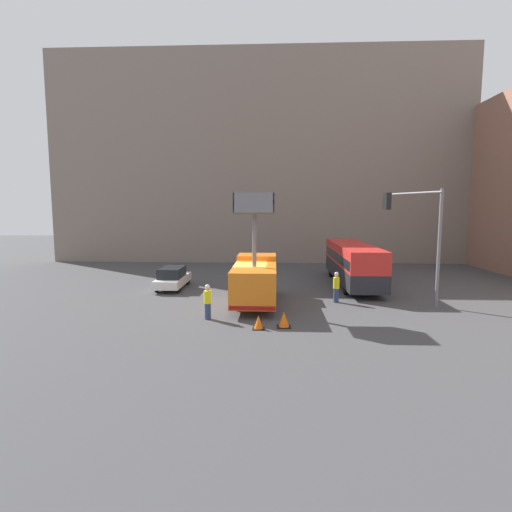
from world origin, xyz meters
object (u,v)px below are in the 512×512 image
Objects in this scene: road_worker_near_truck at (208,302)px; traffic_cone_near_truck at (259,323)px; utility_truck at (255,278)px; road_worker_directing at (336,287)px; city_bus at (353,261)px; traffic_cone_mid_road at (284,320)px; parked_car_curbside at (173,278)px; traffic_light_pole at (422,228)px.

road_worker_near_truck is 2.81× the size of traffic_cone_near_truck.
road_worker_near_truck is at bearing -124.15° from utility_truck.
utility_truck is 5.14m from traffic_cone_near_truck.
city_bus is at bearing -61.88° from road_worker_directing.
traffic_cone_near_truck is 0.86× the size of traffic_cone_mid_road.
city_bus is at bearing 42.98° from utility_truck.
city_bus is 2.52× the size of parked_car_curbside.
traffic_light_pole is (2.35, -7.24, 2.81)m from city_bus.
utility_truck is 9.85m from traffic_light_pole.
traffic_cone_mid_road is (1.21, 0.35, 0.05)m from traffic_cone_near_truck.
utility_truck is 0.61× the size of city_bus.
traffic_cone_near_truck is (-6.61, -11.48, -1.48)m from city_bus.
road_worker_near_truck is 0.97× the size of road_worker_directing.
traffic_cone_near_truck is (-8.96, -4.23, -4.29)m from traffic_light_pole.
parked_car_curbside is (-6.14, 4.48, -0.82)m from utility_truck.
traffic_cone_near_truck is (2.68, -1.57, -0.61)m from road_worker_near_truck.
parked_car_curbside is at bearing 143.89° from utility_truck.
city_bus reaches higher than road_worker_directing.
traffic_cone_mid_road is (-7.75, -3.89, -4.24)m from traffic_light_pole.
parked_car_curbside is at bearing 161.43° from traffic_light_pole.
road_worker_directing is 6.27m from traffic_cone_mid_road.
traffic_cone_near_truck is 11.48m from parked_car_curbside.
city_bus is 6.26m from road_worker_directing.
city_bus is 13.61m from road_worker_near_truck.
traffic_light_pole is 3.64× the size of road_worker_directing.
road_worker_directing is at bearing 58.07° from traffic_cone_mid_road.
road_worker_directing is at bearing 7.94° from utility_truck.
road_worker_near_truck is 4.12m from traffic_cone_mid_road.
utility_truck is 4.15m from road_worker_near_truck.
parked_car_curbside reaches higher than traffic_cone_mid_road.
city_bus is 6.07× the size of road_worker_directing.
road_worker_directing is (-4.45, 1.41, -3.66)m from traffic_light_pole.
traffic_cone_near_truck is at bearing -154.72° from traffic_light_pole.
road_worker_near_truck reaches higher than parked_car_curbside.
road_worker_directing is at bearing -18.98° from parked_car_curbside.
traffic_light_pole is (9.35, -0.73, 3.00)m from utility_truck.
road_worker_directing is (4.89, 0.68, -0.65)m from utility_truck.
city_bus is 17.55× the size of traffic_cone_near_truck.
road_worker_near_truck is at bearing -167.14° from traffic_light_pole.
city_bus is 13.33m from parked_car_curbside.
traffic_cone_near_truck is at bearing 99.29° from road_worker_directing.
road_worker_near_truck is 8.75m from parked_car_curbside.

